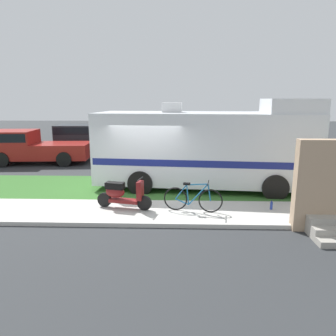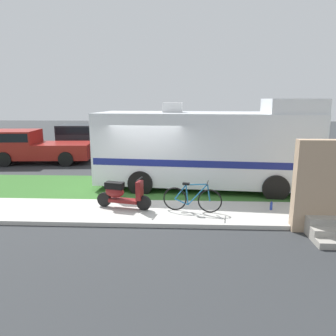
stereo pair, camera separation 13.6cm
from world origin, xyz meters
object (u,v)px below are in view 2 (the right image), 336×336
at_px(scooter, 121,194).
at_px(pickup_truck_far, 94,138).
at_px(motorhome_rv, 207,147).
at_px(bottle_green, 271,206).
at_px(bicycle, 192,199).
at_px(pickup_truck_near, 32,146).

distance_m(scooter, pickup_truck_far, 10.95).
height_order(motorhome_rv, bottle_green, motorhome_rv).
distance_m(bicycle, pickup_truck_far, 12.02).
bearing_deg(motorhome_rv, pickup_truck_near, 153.27).
xyz_separation_m(scooter, pickup_truck_far, (-3.68, 10.31, 0.40)).
bearing_deg(scooter, pickup_truck_far, 109.62).
distance_m(scooter, bicycle, 2.15).
xyz_separation_m(motorhome_rv, bottle_green, (1.75, -2.72, -1.37)).
bearing_deg(bicycle, pickup_truck_near, 138.17).
distance_m(scooter, pickup_truck_near, 9.57).
distance_m(motorhome_rv, bicycle, 3.21).
xyz_separation_m(bicycle, pickup_truck_far, (-5.81, 10.51, 0.46)).
bearing_deg(pickup_truck_far, bottle_green, -51.43).
bearing_deg(bicycle, pickup_truck_far, 118.94).
bearing_deg(bottle_green, pickup_truck_near, 146.00).
xyz_separation_m(motorhome_rv, bicycle, (-0.63, -2.95, -1.10)).
bearing_deg(scooter, bottle_green, 0.48).
bearing_deg(bicycle, motorhome_rv, 78.03).
relative_size(scooter, bicycle, 0.99).
height_order(motorhome_rv, pickup_truck_far, motorhome_rv).
relative_size(motorhome_rv, bottle_green, 28.18).
distance_m(motorhome_rv, bottle_green, 3.51).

